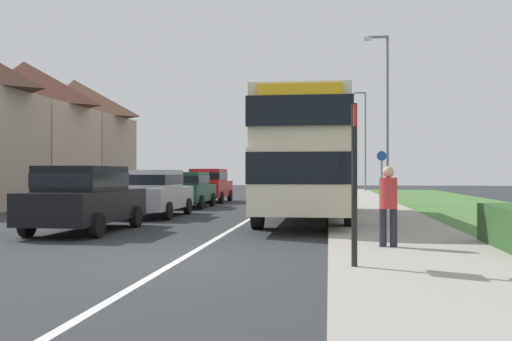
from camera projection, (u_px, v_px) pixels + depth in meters
ground_plane at (178, 261)px, 9.89m from camera, size 120.00×120.00×0.00m
lane_marking_centre at (245, 222)px, 17.83m from camera, size 0.14×60.00×0.01m
pavement_near_side at (388, 228)px, 15.31m from camera, size 3.20×68.00×0.12m
double_decker_bus at (307, 154)px, 18.10m from camera, size 2.80×9.91×3.70m
parked_car_black at (85, 196)px, 14.71m from camera, size 1.96×4.35×1.71m
parked_car_silver at (153, 191)px, 19.78m from camera, size 1.96×4.22×1.64m
parked_car_dark_green at (188, 188)px, 25.01m from camera, size 1.90×3.91×1.57m
parked_car_red at (209, 184)px, 29.58m from camera, size 1.93×4.06×1.74m
pedestrian_at_stop at (388, 202)px, 10.90m from camera, size 0.34×0.34×1.67m
bus_stop_sign at (354, 173)px, 8.63m from camera, size 0.09×0.52×2.60m
cycle_route_sign at (382, 175)px, 25.63m from camera, size 0.44×0.08×2.52m
street_lamp_mid at (385, 109)px, 25.91m from camera, size 1.14×0.20×7.81m
street_lamp_far at (364, 135)px, 44.74m from camera, size 1.14×0.20×7.90m
house_terrace_far_side at (24, 132)px, 29.26m from camera, size 6.04×17.28×7.29m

